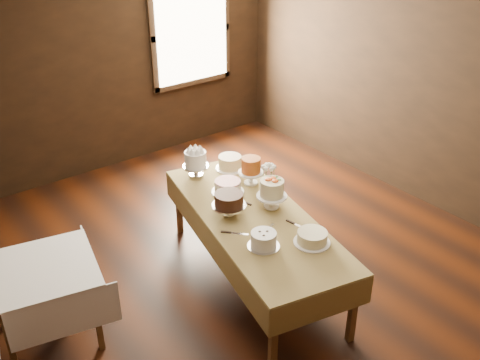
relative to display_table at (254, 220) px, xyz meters
name	(u,v)px	position (x,y,z in m)	size (l,w,h in m)	color
floor	(252,273)	(0.04, 0.07, -0.66)	(5.00, 6.00, 0.01)	black
wall_back	(102,63)	(0.04, 3.07, 0.74)	(5.00, 0.02, 2.80)	black
wall_right	(429,85)	(2.54, 0.07, 0.74)	(0.02, 6.00, 2.80)	black
window	(192,33)	(1.34, 3.01, 0.94)	(1.10, 0.05, 1.30)	#FFEABF
display_table	(254,220)	(0.00, 0.00, 0.00)	(1.39, 2.45, 0.72)	#513419
side_table	(42,276)	(-1.80, 0.45, -0.04)	(0.99, 0.99, 0.70)	#513419
cake_meringue	(196,165)	(0.01, 0.96, 0.18)	(0.27, 0.27, 0.28)	silver
cake_speckled	(230,163)	(0.38, 0.88, 0.12)	(0.31, 0.31, 0.14)	white
cake_lattice	(228,187)	(0.06, 0.48, 0.11)	(0.32, 0.32, 0.12)	white
cake_caramel	(251,172)	(0.35, 0.49, 0.18)	(0.26, 0.26, 0.29)	white
cake_chocolate	(229,205)	(-0.17, 0.15, 0.16)	(0.34, 0.34, 0.23)	silver
cake_flowers	(272,195)	(0.22, 0.02, 0.18)	(0.28, 0.28, 0.29)	white
cake_swirl	(264,240)	(-0.25, -0.42, 0.12)	(0.30, 0.30, 0.14)	silver
cake_cream	(312,238)	(0.11, -0.63, 0.10)	(0.31, 0.31, 0.11)	white
cake_server_a	(270,227)	(-0.02, -0.24, 0.06)	(0.24, 0.03, 0.01)	silver
cake_server_b	(302,227)	(0.20, -0.41, 0.06)	(0.24, 0.03, 0.01)	silver
cake_server_c	(238,200)	(0.05, 0.31, 0.06)	(0.24, 0.03, 0.01)	silver
cake_server_d	(270,195)	(0.34, 0.18, 0.06)	(0.24, 0.03, 0.01)	silver
cake_server_e	(240,234)	(-0.29, -0.16, 0.06)	(0.24, 0.03, 0.01)	silver
flower_vase	(268,190)	(0.34, 0.20, 0.11)	(0.12, 0.12, 0.12)	#2D2823
flower_bouquet	(269,173)	(0.34, 0.20, 0.30)	(0.14, 0.14, 0.20)	white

